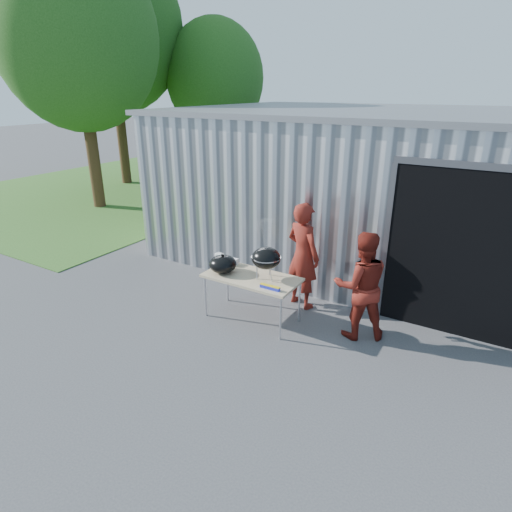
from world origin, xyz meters
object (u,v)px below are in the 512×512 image
Objects in this scene: folding_table at (252,279)px; person_cook at (303,256)px; person_bystander at (361,286)px; kettle_grill at (266,253)px.

person_cook reaches higher than folding_table.
person_bystander is at bearing 177.61° from person_cook.
kettle_grill is (0.23, 0.05, 0.46)m from folding_table.
kettle_grill is 1.48m from person_bystander.
kettle_grill reaches higher than folding_table.
person_cook is (0.24, 0.81, -0.26)m from kettle_grill.
person_cook reaches higher than person_bystander.
person_bystander reaches higher than folding_table.
folding_table is 0.91× the size of person_bystander.
folding_table is at bearing 80.31° from person_cook.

